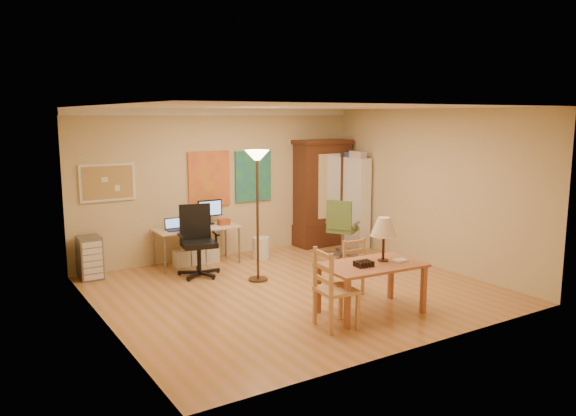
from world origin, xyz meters
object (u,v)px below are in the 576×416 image
dining_table (376,253)px  office_chair_green (342,241)px  computer_desk (198,241)px  bookshelf (354,202)px  armoire (322,200)px  office_chair_black (199,257)px

dining_table → office_chair_green: size_ratio=1.30×
computer_desk → bookshelf: 3.24m
dining_table → computer_desk: (-1.04, 3.49, -0.39)m
office_chair_green → armoire: size_ratio=0.50×
office_chair_black → armoire: size_ratio=0.55×
office_chair_green → bookshelf: 1.06m
dining_table → office_chair_black: bearing=114.9°
office_chair_black → armoire: bearing=14.1°
dining_table → armoire: size_ratio=0.66×
armoire → bookshelf: (0.47, -0.44, -0.04)m
dining_table → bookshelf: bearing=55.7°
computer_desk → office_chair_black: (-0.27, -0.67, -0.10)m
office_chair_black → office_chair_green: (2.76, -0.22, -0.02)m
office_chair_black → armoire: (2.99, 0.75, 0.61)m
dining_table → office_chair_black: size_ratio=1.20×
computer_desk → bookshelf: size_ratio=0.82×
office_chair_green → computer_desk: bearing=160.4°
dining_table → computer_desk: size_ratio=0.95×
office_chair_green → bookshelf: bookshelf is taller
computer_desk → dining_table: bearing=-73.4°
armoire → dining_table: bearing=-115.1°
office_chair_black → armoire: armoire is taller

